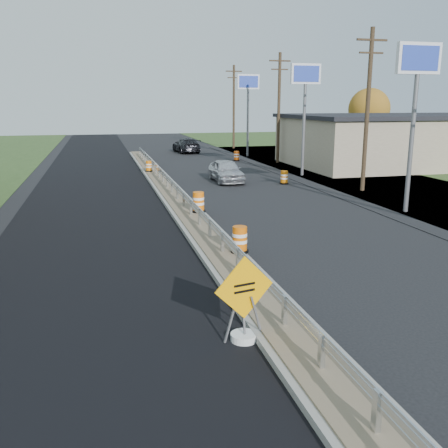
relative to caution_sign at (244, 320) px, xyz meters
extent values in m
plane|color=black|center=(1.02, 8.15, -0.51)|extent=(140.00, 140.00, 0.00)
cube|color=black|center=(-3.38, 18.15, -0.50)|extent=(7.20, 120.00, 0.01)
cube|color=gray|center=(1.02, 16.15, -0.42)|extent=(1.60, 55.00, 0.18)
cube|color=brown|center=(1.02, 16.15, -0.30)|extent=(1.25, 55.00, 0.05)
cube|color=silver|center=(1.02, -3.85, 0.07)|extent=(0.10, 0.15, 0.70)
cube|color=silver|center=(1.02, -1.85, 0.07)|extent=(0.10, 0.15, 0.70)
cube|color=silver|center=(1.02, 0.15, 0.07)|extent=(0.10, 0.15, 0.70)
cube|color=silver|center=(1.02, 2.15, 0.07)|extent=(0.10, 0.15, 0.70)
cube|color=silver|center=(1.02, 4.15, 0.07)|extent=(0.10, 0.15, 0.70)
cube|color=silver|center=(1.02, 6.15, 0.07)|extent=(0.10, 0.15, 0.70)
cube|color=silver|center=(1.02, 8.15, 0.07)|extent=(0.10, 0.15, 0.70)
cube|color=silver|center=(1.02, 10.15, 0.07)|extent=(0.10, 0.15, 0.70)
cube|color=silver|center=(1.02, 12.15, 0.07)|extent=(0.10, 0.15, 0.70)
cube|color=silver|center=(1.02, 14.15, 0.07)|extent=(0.10, 0.15, 0.70)
cube|color=silver|center=(1.02, 16.15, 0.07)|extent=(0.10, 0.15, 0.70)
cube|color=silver|center=(1.02, 18.15, 0.07)|extent=(0.10, 0.15, 0.70)
cube|color=silver|center=(1.02, 20.15, 0.07)|extent=(0.10, 0.15, 0.70)
cube|color=silver|center=(1.02, 22.15, 0.07)|extent=(0.10, 0.15, 0.70)
cube|color=silver|center=(1.02, 24.15, 0.07)|extent=(0.10, 0.15, 0.70)
cube|color=silver|center=(1.02, 26.15, 0.07)|extent=(0.10, 0.15, 0.70)
cube|color=silver|center=(1.02, 28.15, 0.07)|extent=(0.10, 0.15, 0.70)
cube|color=silver|center=(1.02, 30.15, 0.07)|extent=(0.10, 0.15, 0.70)
cube|color=silver|center=(1.02, 32.15, 0.07)|extent=(0.10, 0.15, 0.70)
cube|color=silver|center=(1.02, 34.15, 0.07)|extent=(0.10, 0.15, 0.70)
cube|color=silver|center=(1.02, 36.15, 0.07)|extent=(0.10, 0.15, 0.70)
cube|color=silver|center=(1.02, 38.15, 0.07)|extent=(0.10, 0.15, 0.70)
cube|color=silver|center=(1.02, 40.15, 0.07)|extent=(0.10, 0.15, 0.70)
cube|color=silver|center=(1.02, 17.15, 0.27)|extent=(0.04, 46.00, 0.34)
cube|color=silver|center=(1.02, 17.15, 0.19)|extent=(0.06, 46.00, 0.03)
cube|color=silver|center=(1.02, 17.15, 0.35)|extent=(0.06, 46.00, 0.03)
cube|color=tan|center=(22.02, 28.15, 1.49)|extent=(18.00, 12.00, 4.00)
cube|color=black|center=(22.02, 28.15, 3.61)|extent=(18.50, 12.50, 0.30)
cube|color=black|center=(13.07, 28.15, 1.09)|extent=(0.08, 7.20, 2.20)
cylinder|color=slate|center=(11.52, 11.15, 2.89)|extent=(0.22, 0.22, 6.80)
cube|color=white|center=(11.52, 11.15, 6.69)|extent=(2.20, 0.25, 1.40)
cube|color=#263FB2|center=(11.52, 11.15, 6.69)|extent=(1.90, 0.30, 1.10)
cylinder|color=slate|center=(11.52, 24.15, 2.89)|extent=(0.22, 0.22, 6.80)
cube|color=white|center=(11.52, 24.15, 6.69)|extent=(2.20, 0.25, 1.40)
cube|color=#263FB2|center=(11.52, 24.15, 6.69)|extent=(1.90, 0.30, 1.10)
cylinder|color=slate|center=(11.52, 38.15, 2.89)|extent=(0.22, 0.22, 6.80)
cube|color=white|center=(11.52, 38.15, 6.69)|extent=(2.20, 0.25, 1.40)
cube|color=#263FB2|center=(11.52, 38.15, 6.69)|extent=(1.90, 0.30, 1.10)
cylinder|color=#473523|center=(12.52, 17.15, 4.19)|extent=(0.26, 0.26, 9.40)
cube|color=#473523|center=(12.52, 17.15, 8.19)|extent=(1.90, 0.12, 0.12)
cube|color=#473523|center=(12.52, 17.15, 7.49)|extent=(1.50, 0.10, 0.10)
cylinder|color=#473523|center=(12.52, 32.15, 4.19)|extent=(0.26, 0.26, 9.40)
cube|color=#473523|center=(12.52, 32.15, 8.19)|extent=(1.90, 0.12, 0.12)
cube|color=#473523|center=(12.52, 32.15, 7.49)|extent=(1.50, 0.10, 0.10)
cylinder|color=#473523|center=(12.52, 47.15, 4.19)|extent=(0.26, 0.26, 9.40)
cube|color=#473523|center=(12.52, 47.15, 8.19)|extent=(1.90, 0.12, 0.12)
cube|color=#473523|center=(12.52, 47.15, 7.49)|extent=(1.50, 0.10, 0.10)
cylinder|color=#473523|center=(27.02, 42.15, 1.03)|extent=(0.36, 0.36, 3.08)
sphere|color=#9E6721|center=(27.02, 42.15, 4.04)|extent=(4.62, 4.62, 4.62)
cylinder|color=white|center=(0.00, 0.00, -0.42)|extent=(0.60, 0.60, 0.17)
cube|color=slate|center=(-0.30, 0.00, 0.03)|extent=(0.36, 0.12, 1.04)
cube|color=slate|center=(0.30, 0.00, 0.03)|extent=(0.36, 0.12, 1.04)
cube|color=slate|center=(0.00, 0.05, 0.03)|extent=(0.10, 0.27, 1.06)
cube|color=#EA9A04|center=(0.00, 0.00, 0.76)|extent=(1.42, 0.35, 1.45)
cube|color=black|center=(0.00, -0.02, 0.84)|extent=(0.51, 0.12, 0.05)
cube|color=black|center=(0.00, -0.02, 0.69)|extent=(0.51, 0.12, 0.05)
cylinder|color=black|center=(1.57, 5.91, -0.24)|extent=(0.62, 0.62, 0.08)
cylinder|color=#E26109|center=(1.57, 5.91, 0.20)|extent=(0.49, 0.49, 0.86)
cylinder|color=white|center=(1.57, 5.91, 0.34)|extent=(0.51, 0.51, 0.11)
cylinder|color=white|center=(1.57, 5.91, 0.11)|extent=(0.51, 0.51, 0.11)
cylinder|color=black|center=(1.47, 12.61, -0.23)|extent=(0.65, 0.65, 0.09)
cylinder|color=orange|center=(1.47, 12.61, 0.22)|extent=(0.52, 0.52, 0.91)
cylinder|color=white|center=(1.47, 12.61, 0.37)|extent=(0.53, 0.53, 0.12)
cylinder|color=white|center=(1.47, 12.61, 0.13)|extent=(0.53, 0.53, 0.12)
cylinder|color=black|center=(0.64, 27.51, -0.24)|extent=(0.53, 0.53, 0.07)
cylinder|color=orange|center=(0.64, 27.51, 0.13)|extent=(0.43, 0.43, 0.74)
cylinder|color=white|center=(0.64, 27.51, 0.25)|extent=(0.44, 0.44, 0.10)
cylinder|color=white|center=(0.64, 27.51, 0.06)|extent=(0.44, 0.44, 0.10)
cylinder|color=black|center=(8.87, 20.85, -0.47)|extent=(0.59, 0.59, 0.08)
cylinder|color=orange|center=(8.87, 20.85, -0.05)|extent=(0.47, 0.47, 0.83)
cylinder|color=white|center=(8.87, 20.85, 0.08)|extent=(0.49, 0.49, 0.11)
cylinder|color=white|center=(8.87, 20.85, -0.13)|extent=(0.49, 0.49, 0.11)
cylinder|color=black|center=(9.45, 34.75, -0.47)|extent=(0.60, 0.60, 0.08)
cylinder|color=#E65309|center=(9.45, 34.75, -0.05)|extent=(0.48, 0.48, 0.84)
cylinder|color=white|center=(9.45, 34.75, 0.09)|extent=(0.49, 0.49, 0.11)
cylinder|color=white|center=(9.45, 34.75, -0.13)|extent=(0.49, 0.49, 0.11)
imported|color=silver|center=(5.37, 22.66, 0.24)|extent=(1.78, 4.41, 1.50)
imported|color=black|center=(6.27, 43.57, 0.26)|extent=(2.51, 5.45, 1.54)
camera|label=1|loc=(-2.94, -9.89, 4.72)|focal=40.00mm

